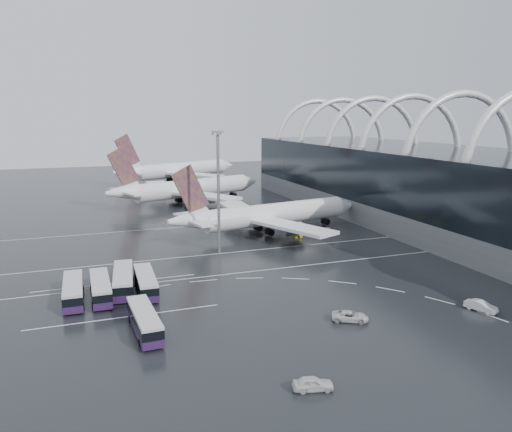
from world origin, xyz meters
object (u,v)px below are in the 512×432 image
object	(u,v)px
van_curve_a	(350,316)
van_curve_c	(481,306)
bus_row_near_c	(123,280)
gse_cart_belly_d	(326,230)
airliner_gate_c	(176,170)
floodlight_mast	(218,177)
bus_row_near_a	(73,291)
van_curve_b	(313,384)
bus_row_far_b	(144,320)
bus_row_near_d	(146,282)
airliner_main	(267,215)
gse_cart_belly_a	(298,235)
gse_cart_belly_e	(284,228)
bus_row_near_b	(101,288)
airliner_gate_b	(186,189)

from	to	relation	value
van_curve_a	van_curve_c	world-z (taller)	van_curve_c
bus_row_near_c	gse_cart_belly_d	xyz separation A→B (m)	(51.92, 25.86, -1.32)
airliner_gate_c	floodlight_mast	size ratio (longest dim) A/B	2.25
bus_row_near_a	bus_row_near_c	distance (m)	8.26
airliner_gate_c	van_curve_b	size ratio (longest dim) A/B	13.10
bus_row_near_c	airliner_gate_c	bearing A→B (deg)	-8.94
van_curve_c	bus_row_near_c	bearing A→B (deg)	128.24
bus_row_near_a	bus_row_far_b	world-z (taller)	bus_row_near_a
bus_row_near_d	gse_cart_belly_d	world-z (taller)	bus_row_near_d
airliner_main	gse_cart_belly_a	world-z (taller)	airliner_main
gse_cart_belly_a	bus_row_near_c	bearing A→B (deg)	-151.28
bus_row_near_d	floodlight_mast	distance (m)	30.66
floodlight_mast	gse_cart_belly_e	distance (m)	30.12
airliner_main	bus_row_near_d	xyz separation A→B (m)	(-34.27, -32.16, -2.82)
airliner_gate_c	gse_cart_belly_a	distance (m)	106.79
bus_row_near_b	airliner_main	bearing A→B (deg)	-51.78
bus_row_far_b	gse_cart_belly_d	bearing A→B (deg)	-51.94
bus_row_near_d	van_curve_c	bearing A→B (deg)	-116.96
airliner_main	bus_row_near_c	distance (m)	48.40
van_curve_b	van_curve_c	distance (m)	35.57
bus_row_far_b	van_curve_c	world-z (taller)	bus_row_far_b
van_curve_b	bus_row_far_b	bearing A→B (deg)	50.18
bus_row_near_a	van_curve_b	size ratio (longest dim) A/B	2.95
bus_row_far_b	airliner_gate_b	bearing A→B (deg)	-18.04
bus_row_near_a	floodlight_mast	xyz separation A→B (m)	(29.78, 20.05, 14.48)
van_curve_c	bus_row_near_b	bearing A→B (deg)	131.90
bus_row_far_b	gse_cart_belly_a	world-z (taller)	bus_row_far_b
bus_row_near_c	van_curve_b	size ratio (longest dim) A/B	3.18
floodlight_mast	airliner_gate_b	bearing A→B (deg)	84.57
gse_cart_belly_a	gse_cart_belly_e	bearing A→B (deg)	89.51
van_curve_c	van_curve_b	bearing A→B (deg)	175.46
bus_row_near_a	van_curve_c	distance (m)	63.23
gse_cart_belly_e	bus_row_far_b	bearing A→B (deg)	-130.19
bus_row_near_c	airliner_gate_b	bearing A→B (deg)	-13.55
airliner_gate_c	gse_cart_belly_e	bearing A→B (deg)	-107.71
gse_cart_belly_e	bus_row_near_c	bearing A→B (deg)	-143.42
bus_row_near_a	gse_cart_belly_d	bearing A→B (deg)	-64.11
airliner_gate_b	gse_cart_belly_d	bearing A→B (deg)	-83.87
bus_row_near_b	bus_row_far_b	distance (m)	16.30
bus_row_near_c	gse_cart_belly_e	world-z (taller)	bus_row_near_c
van_curve_b	bus_row_near_b	bearing A→B (deg)	43.16
airliner_gate_b	bus_row_near_d	distance (m)	83.45
airliner_main	gse_cart_belly_e	xyz separation A→B (m)	(5.53, 1.88, -3.99)
bus_row_near_c	floodlight_mast	xyz separation A→B (m)	(21.82, 17.86, 14.37)
airliner_main	bus_row_near_b	xyz separation A→B (m)	(-41.50, -32.45, -2.82)
bus_row_near_b	floodlight_mast	xyz separation A→B (m)	(25.62, 20.09, 14.50)
airliner_main	van_curve_c	xyz separation A→B (m)	(12.22, -57.83, -3.78)
gse_cart_belly_a	gse_cart_belly_e	world-z (taller)	gse_cart_belly_e
bus_row_near_a	bus_row_near_d	distance (m)	11.41
airliner_gate_c	bus_row_near_c	size ratio (longest dim) A/B	4.12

